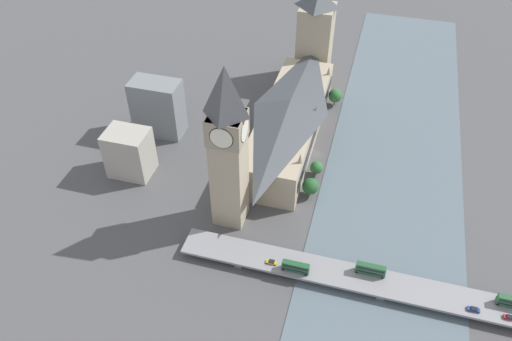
# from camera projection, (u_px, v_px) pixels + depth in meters

# --- Properties ---
(ground_plane) EXTENTS (600.00, 600.00, 0.00)m
(ground_plane) POSITION_uv_depth(u_px,v_px,m) (317.00, 154.00, 262.88)
(ground_plane) COLOR #4C4C4F
(river_water) EXTENTS (67.05, 360.00, 0.30)m
(river_water) POSITION_uv_depth(u_px,v_px,m) (394.00, 167.00, 254.90)
(river_water) COLOR slate
(river_water) RESTS_ON ground_plane
(parliament_hall) EXTENTS (28.89, 104.80, 26.28)m
(parliament_hall) POSITION_uv_depth(u_px,v_px,m) (290.00, 120.00, 263.34)
(parliament_hall) COLOR tan
(parliament_hall) RESTS_ON ground_plane
(clock_tower) EXTENTS (14.72, 14.72, 78.60)m
(clock_tower) POSITION_uv_depth(u_px,v_px,m) (228.00, 147.00, 201.65)
(clock_tower) COLOR tan
(clock_tower) RESTS_ON ground_plane
(victoria_tower) EXTENTS (19.96, 19.96, 60.25)m
(victoria_tower) POSITION_uv_depth(u_px,v_px,m) (315.00, 37.00, 300.86)
(victoria_tower) COLOR tan
(victoria_tower) RESTS_ON ground_plane
(road_bridge) EXTENTS (166.09, 13.44, 4.03)m
(road_bridge) POSITION_uv_depth(u_px,v_px,m) (382.00, 284.00, 197.93)
(road_bridge) COLOR slate
(road_bridge) RESTS_ON ground_plane
(double_decker_bus_mid) EXTENTS (11.92, 2.55, 5.03)m
(double_decker_bus_mid) POSITION_uv_depth(u_px,v_px,m) (371.00, 269.00, 198.90)
(double_decker_bus_mid) COLOR #235B33
(double_decker_bus_mid) RESTS_ON road_bridge
(double_decker_bus_rear) EXTENTS (11.27, 2.63, 4.64)m
(double_decker_bus_rear) POSITION_uv_depth(u_px,v_px,m) (296.00, 267.00, 200.01)
(double_decker_bus_rear) COLOR #235B33
(double_decker_bus_rear) RESTS_ON road_bridge
(car_northbound_lead) EXTENTS (4.62, 1.87, 1.35)m
(car_northbound_lead) POSITION_uv_depth(u_px,v_px,m) (474.00, 309.00, 187.66)
(car_northbound_lead) COLOR navy
(car_northbound_lead) RESTS_ON road_bridge
(car_northbound_tail) EXTENTS (4.06, 1.76, 1.41)m
(car_northbound_tail) POSITION_uv_depth(u_px,v_px,m) (509.00, 317.00, 185.08)
(car_northbound_tail) COLOR maroon
(car_northbound_tail) RESTS_ON road_bridge
(car_southbound_mid) EXTENTS (4.41, 1.92, 1.39)m
(car_southbound_mid) POSITION_uv_depth(u_px,v_px,m) (272.00, 262.00, 204.14)
(car_southbound_mid) COLOR gold
(car_southbound_mid) RESTS_ON road_bridge
(city_block_west) EXTENTS (20.65, 16.09, 24.49)m
(city_block_west) POSITION_uv_depth(u_px,v_px,m) (129.00, 153.00, 244.33)
(city_block_west) COLOR #A39E93
(city_block_west) RESTS_ON ground_plane
(city_block_center) EXTENTS (26.16, 14.81, 31.22)m
(city_block_center) POSITION_uv_depth(u_px,v_px,m) (158.00, 108.00, 267.26)
(city_block_center) COLOR slate
(city_block_center) RESTS_ON ground_plane
(tree_embankment_near) EXTENTS (7.98, 7.98, 10.54)m
(tree_embankment_near) POSITION_uv_depth(u_px,v_px,m) (335.00, 96.00, 292.17)
(tree_embankment_near) COLOR brown
(tree_embankment_near) RESTS_ON ground_plane
(tree_embankment_mid) EXTENTS (6.41, 6.41, 7.93)m
(tree_embankment_mid) POSITION_uv_depth(u_px,v_px,m) (316.00, 167.00, 247.61)
(tree_embankment_mid) COLOR brown
(tree_embankment_mid) RESTS_ON ground_plane
(tree_embankment_far) EXTENTS (7.89, 7.89, 9.86)m
(tree_embankment_far) POSITION_uv_depth(u_px,v_px,m) (310.00, 186.00, 235.78)
(tree_embankment_far) COLOR brown
(tree_embankment_far) RESTS_ON ground_plane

